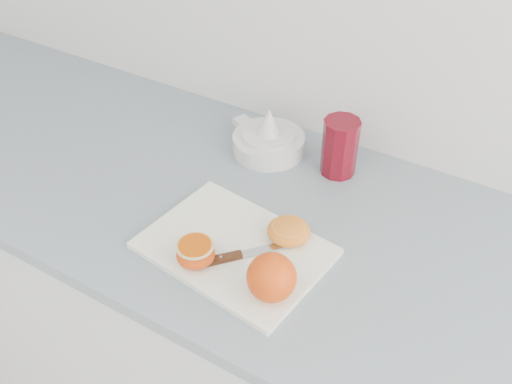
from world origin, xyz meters
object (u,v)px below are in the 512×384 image
cutting_board (235,248)px  citrus_juicer (268,140)px  red_tumbler (340,149)px  half_orange (196,253)px  counter (262,346)px

cutting_board → citrus_juicer: bearing=109.1°
cutting_board → citrus_juicer: (-0.10, 0.30, 0.02)m
cutting_board → red_tumbler: (0.06, 0.31, 0.05)m
citrus_juicer → red_tumbler: bearing=3.7°
cutting_board → half_orange: size_ratio=4.70×
half_orange → citrus_juicer: citrus_juicer is taller
half_orange → citrus_juicer: bearing=100.4°
cutting_board → citrus_juicer: citrus_juicer is taller
half_orange → cutting_board: bearing=60.8°
cutting_board → half_orange: (-0.04, -0.07, 0.03)m
counter → red_tumbler: size_ratio=19.45×
red_tumbler → counter: bearing=-110.6°
cutting_board → red_tumbler: 0.32m
half_orange → citrus_juicer: 0.37m
counter → citrus_juicer: 0.51m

